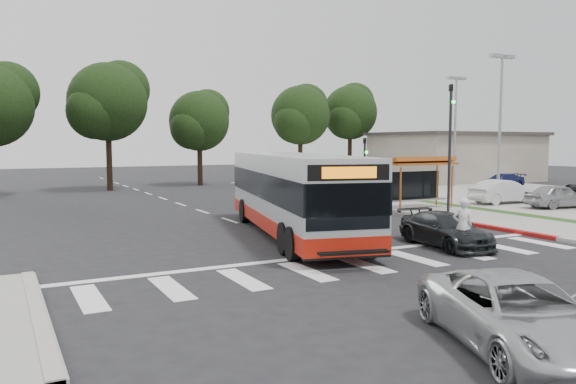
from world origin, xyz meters
TOP-DOWN VIEW (x-y plane):
  - ground at (0.00, 0.00)m, footprint 140.00×140.00m
  - sidewalk_east at (11.00, 8.00)m, footprint 4.00×40.00m
  - curb_east at (9.00, 8.00)m, footprint 0.30×40.00m
  - curb_east_red at (9.00, -2.00)m, footprint 0.32×6.00m
  - parking_lot at (23.00, 10.00)m, footprint 18.00×36.00m
  - commercial_building at (30.00, 22.00)m, footprint 14.00×10.00m
  - building_roof_cap at (30.00, 22.00)m, footprint 14.60×10.60m
  - crosswalk_ladder at (0.00, -5.00)m, footprint 18.00×2.60m
  - bus_shelter at (10.80, 5.10)m, footprint 4.20×1.60m
  - traffic_signal_ne_tall at (9.60, 1.49)m, footprint 0.18×0.37m
  - traffic_signal_ne_short at (9.60, 8.49)m, footprint 0.18×0.37m
  - lot_light_front at (18.00, 6.00)m, footprint 1.90×0.35m
  - lot_light_mid at (24.00, 16.00)m, footprint 1.90×0.35m
  - tree_ne_a at (16.08, 28.06)m, footprint 6.16×5.74m
  - tree_ne_b at (23.08, 30.06)m, footprint 6.16×5.74m
  - tree_north_a at (-1.92, 26.07)m, footprint 6.60×6.15m
  - tree_north_b at (6.07, 28.06)m, footprint 5.72×5.33m
  - transit_bus at (0.70, 0.86)m, footprint 5.54×12.87m
  - pedestrian at (4.12, -4.94)m, footprint 0.80×0.71m
  - dark_sedan at (4.34, -3.88)m, footprint 2.19×4.37m
  - silver_suv_south at (-1.68, -12.11)m, footprint 3.71×5.25m
  - parked_car_0 at (17.86, 1.63)m, footprint 4.04×2.06m
  - parked_car_1 at (17.01, 4.71)m, footprint 4.32×1.65m
  - parked_car_3 at (26.42, 13.16)m, footprint 4.03×2.05m

SIDE VIEW (x-z plane):
  - ground at x=0.00m, z-range 0.00..0.00m
  - crosswalk_ladder at x=0.00m, z-range 0.00..0.01m
  - parking_lot at x=23.00m, z-range 0.00..0.10m
  - sidewalk_east at x=11.00m, z-range 0.00..0.12m
  - curb_east at x=9.00m, z-range 0.00..0.15m
  - curb_east_red at x=9.00m, z-range 0.00..0.15m
  - dark_sedan at x=4.34m, z-range 0.00..1.22m
  - parked_car_3 at x=26.42m, z-range 0.10..1.22m
  - silver_suv_south at x=-1.68m, z-range 0.00..1.33m
  - parked_car_0 at x=17.86m, z-range 0.10..1.42m
  - parked_car_1 at x=17.01m, z-range 0.10..1.51m
  - pedestrian at x=4.12m, z-range 0.00..1.85m
  - transit_bus at x=0.70m, z-range 0.00..3.25m
  - commercial_building at x=30.00m, z-range 0.00..4.40m
  - bus_shelter at x=10.80m, z-range 0.92..3.78m
  - traffic_signal_ne_short at x=9.60m, z-range 0.48..4.48m
  - traffic_signal_ne_tall at x=9.60m, z-range 0.63..7.13m
  - building_roof_cap at x=30.00m, z-range 4.40..4.70m
  - tree_north_b at x=6.07m, z-range 1.45..9.88m
  - lot_light_front at x=18.00m, z-range 1.40..10.41m
  - lot_light_mid at x=24.00m, z-range 1.40..10.41m
  - tree_ne_a at x=16.08m, z-range 1.74..11.04m
  - tree_ne_b at x=23.08m, z-range 1.91..11.93m
  - tree_north_a at x=-1.92m, z-range 1.84..12.01m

